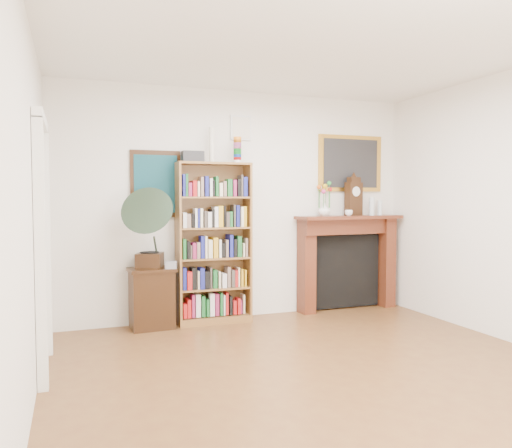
% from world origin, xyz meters
% --- Properties ---
extents(room, '(4.51, 5.01, 2.81)m').
position_xyz_m(room, '(0.00, 0.00, 1.40)').
color(room, brown).
rests_on(room, ground).
extents(door_casing, '(0.08, 1.02, 2.17)m').
position_xyz_m(door_casing, '(-2.21, 1.20, 1.26)').
color(door_casing, white).
rests_on(door_casing, left_wall).
extents(teal_poster, '(0.58, 0.04, 0.78)m').
position_xyz_m(teal_poster, '(-1.05, 2.48, 1.65)').
color(teal_poster, black).
rests_on(teal_poster, back_wall).
extents(small_picture, '(0.26, 0.04, 0.30)m').
position_xyz_m(small_picture, '(0.00, 2.48, 2.35)').
color(small_picture, white).
rests_on(small_picture, back_wall).
extents(gilt_painting, '(0.95, 0.04, 0.75)m').
position_xyz_m(gilt_painting, '(1.55, 2.48, 1.95)').
color(gilt_painting, gold).
rests_on(gilt_painting, back_wall).
extents(bookshelf, '(0.88, 0.32, 2.19)m').
position_xyz_m(bookshelf, '(-0.39, 2.32, 1.06)').
color(bookshelf, brown).
rests_on(bookshelf, floor).
extents(side_cabinet, '(0.53, 0.40, 0.69)m').
position_xyz_m(side_cabinet, '(-1.14, 2.30, 0.35)').
color(side_cabinet, black).
rests_on(side_cabinet, floor).
extents(fireplace, '(1.51, 0.45, 1.25)m').
position_xyz_m(fireplace, '(1.46, 2.39, 0.75)').
color(fireplace, '#451E10').
rests_on(fireplace, floor).
extents(gramophone, '(0.76, 0.84, 0.91)m').
position_xyz_m(gramophone, '(-1.15, 2.17, 1.21)').
color(gramophone, black).
rests_on(gramophone, side_cabinet).
extents(cd_stack, '(0.15, 0.15, 0.08)m').
position_xyz_m(cd_stack, '(-0.93, 2.18, 0.73)').
color(cd_stack, '#ADAEBA').
rests_on(cd_stack, side_cabinet).
extents(mantel_clock, '(0.24, 0.16, 0.51)m').
position_xyz_m(mantel_clock, '(1.54, 2.37, 1.50)').
color(mantel_clock, black).
rests_on(mantel_clock, fireplace).
extents(flower_vase, '(0.17, 0.17, 0.16)m').
position_xyz_m(flower_vase, '(1.09, 2.35, 1.34)').
color(flower_vase, white).
rests_on(flower_vase, fireplace).
extents(teacup, '(0.13, 0.13, 0.08)m').
position_xyz_m(teacup, '(1.41, 2.27, 1.29)').
color(teacup, white).
rests_on(teacup, fireplace).
extents(bottle_left, '(0.07, 0.07, 0.24)m').
position_xyz_m(bottle_left, '(1.80, 2.34, 1.37)').
color(bottle_left, silver).
rests_on(bottle_left, fireplace).
extents(bottle_right, '(0.06, 0.06, 0.20)m').
position_xyz_m(bottle_right, '(1.94, 2.34, 1.35)').
color(bottle_right, silver).
rests_on(bottle_right, fireplace).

